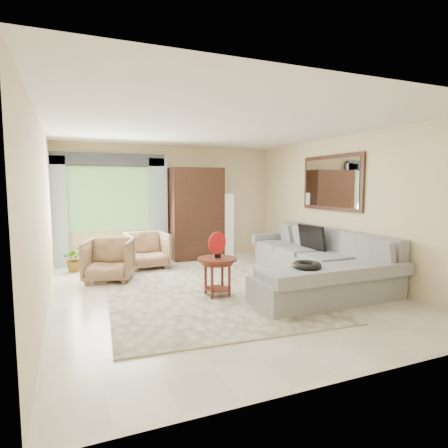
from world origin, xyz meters
name	(u,v)px	position (x,y,z in m)	size (l,w,h in m)	color
ground	(218,291)	(0.00, 0.00, 0.00)	(6.00, 6.00, 0.00)	silver
area_rug	(206,291)	(-0.19, 0.04, 0.01)	(3.00, 4.00, 0.02)	beige
sectional_sofa	(317,267)	(1.78, -0.18, 0.28)	(2.30, 3.46, 0.90)	gray
tv_screen	(312,237)	(2.05, 0.36, 0.72)	(0.06, 0.74, 0.48)	black
garden_hose	(307,265)	(1.00, -0.99, 0.55)	(0.43, 0.43, 0.09)	black
coffee_table	(217,276)	(-0.11, -0.25, 0.32)	(0.60, 0.60, 0.60)	#4A1B13
red_disc	(217,243)	(-0.11, -0.25, 0.83)	(0.34, 0.34, 0.03)	red
armchair_left	(109,260)	(-1.55, 1.38, 0.38)	(0.80, 0.83, 0.75)	olive
armchair_right	(147,250)	(-0.72, 2.14, 0.37)	(0.80, 0.82, 0.75)	#9F7556
potted_plant	(75,259)	(-2.09, 2.40, 0.25)	(0.46, 0.40, 0.51)	#999999
armoire	(196,214)	(0.55, 2.72, 1.05)	(1.20, 0.55, 2.10)	black
floor_lamp	(227,225)	(1.35, 2.78, 0.75)	(0.24, 0.24, 1.50)	silver
window	(109,199)	(-1.35, 2.97, 1.40)	(1.80, 0.04, 1.40)	#669E59
curtain_left	(57,212)	(-2.40, 2.88, 1.15)	(0.40, 0.08, 2.30)	#9EB7CC
curtain_right	(158,210)	(-0.30, 2.88, 1.15)	(0.40, 0.08, 2.30)	#9EB7CC
valance	(108,159)	(-1.35, 2.90, 2.25)	(2.40, 0.12, 0.26)	#1E232D
wall_mirror	(331,183)	(2.46, 0.35, 1.75)	(0.05, 1.70, 1.05)	black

